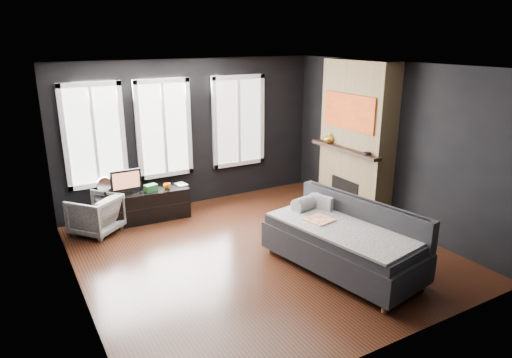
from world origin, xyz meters
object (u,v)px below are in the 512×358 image
media_console (143,206)px  monitor (126,180)px  armchair (95,213)px  mantel_vase (329,138)px  mug (167,185)px  sofa (343,238)px  book (176,180)px

media_console → monitor: monitor is taller
armchair → media_console: bearing=151.3°
monitor → mantel_vase: bearing=-18.1°
media_console → mug: (0.41, -0.11, 0.33)m
mug → monitor: bearing=169.3°
monitor → mantel_vase: 3.63m
mantel_vase → sofa: bearing=-123.3°
sofa → media_console: (-1.82, 3.10, -0.20)m
mug → media_console: bearing=165.4°
book → mantel_vase: mantel_vase is taller
sofa → monitor: 3.76m
book → sofa: bearing=-68.7°
monitor → mug: (0.67, -0.13, -0.17)m
monitor → mug: monitor is taller
sofa → mantel_vase: 2.60m
sofa → monitor: bearing=113.3°
media_console → armchair: bearing=-166.1°
mug → mantel_vase: mantel_vase is taller
sofa → armchair: sofa is taller
monitor → mug: size_ratio=4.11×
sofa → armchair: 3.97m
monitor → armchair: bearing=-164.4°
media_console → sofa: bearing=-56.0°
armchair → mantel_vase: bearing=128.3°
armchair → mantel_vase: size_ratio=3.65×
mug → book: size_ratio=0.55×
armchair → mug: size_ratio=5.49×
mantel_vase → media_console: bearing=161.7°
mug → book: (0.21, 0.09, 0.05)m
book → monitor: bearing=177.8°
sofa → mantel_vase: bearing=46.4°
media_console → book: size_ratio=6.81×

